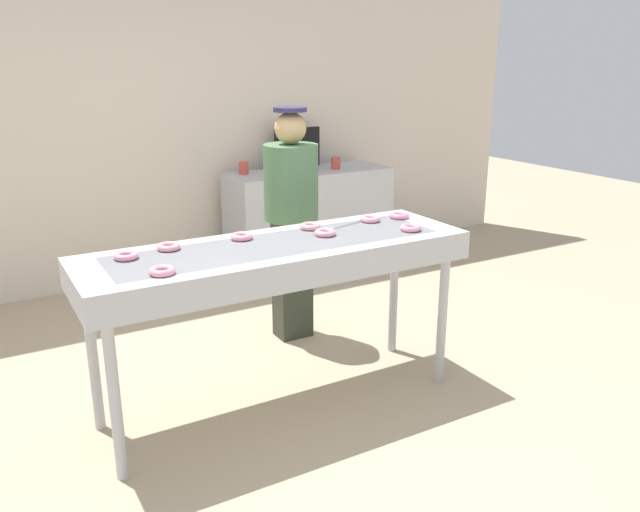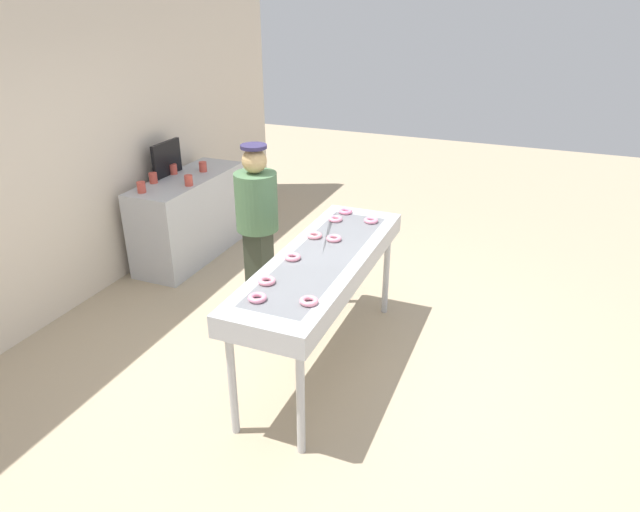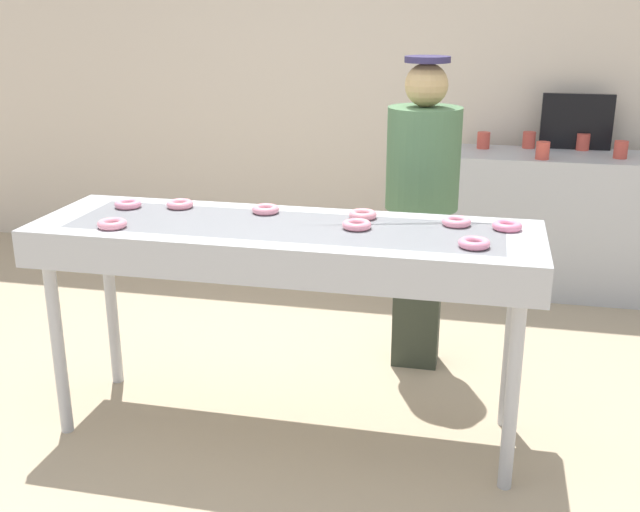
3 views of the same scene
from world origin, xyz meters
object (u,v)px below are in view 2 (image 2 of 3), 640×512
object	(u,v)px
prep_counter	(190,217)
paper_cup_4	(203,167)
strawberry_donut_8	(345,211)
paper_cup_3	(153,178)
strawberry_donut_3	(371,220)
strawberry_donut_1	(334,238)
strawberry_donut_0	(257,298)
strawberry_donut_7	(267,281)
strawberry_donut_6	(309,301)
worker_baker	(257,221)
paper_cup_1	(189,180)
paper_cup_0	(141,187)
strawberry_donut_5	(293,257)
paper_cup_2	(173,169)
strawberry_donut_4	(314,235)
fryer_conveyor	(322,266)
strawberry_donut_2	(335,219)
menu_display	(167,159)

from	to	relation	value
prep_counter	paper_cup_4	distance (m)	0.58
strawberry_donut_8	paper_cup_3	bearing A→B (deg)	85.74
strawberry_donut_3	strawberry_donut_1	bearing A→B (deg)	162.06
strawberry_donut_0	strawberry_donut_3	xyz separation A→B (m)	(1.57, -0.27, 0.00)
strawberry_donut_8	strawberry_donut_3	bearing A→B (deg)	-114.25
strawberry_donut_0	strawberry_donut_1	world-z (taller)	same
paper_cup_4	strawberry_donut_7	bearing A→B (deg)	-138.74
strawberry_donut_6	strawberry_donut_0	bearing A→B (deg)	105.07
worker_baker	paper_cup_1	distance (m)	1.31
strawberry_donut_0	paper_cup_0	size ratio (longest dim) A/B	1.11
strawberry_donut_7	paper_cup_3	size ratio (longest dim) A/B	1.11
worker_baker	paper_cup_4	distance (m)	1.71
strawberry_donut_5	paper_cup_2	bearing A→B (deg)	54.18
strawberry_donut_1	paper_cup_3	world-z (taller)	paper_cup_3
strawberry_donut_4	paper_cup_3	bearing A→B (deg)	70.27
paper_cup_4	paper_cup_2	bearing A→B (deg)	128.82
fryer_conveyor	paper_cup_2	bearing A→B (deg)	58.67
strawberry_donut_1	strawberry_donut_7	bearing A→B (deg)	169.09
strawberry_donut_2	fryer_conveyor	bearing A→B (deg)	-167.26
strawberry_donut_4	strawberry_donut_2	bearing A→B (deg)	-3.88
strawberry_donut_1	paper_cup_1	size ratio (longest dim) A/B	1.11
strawberry_donut_5	strawberry_donut_6	distance (m)	0.67
paper_cup_2	strawberry_donut_5	bearing A→B (deg)	-125.82
fryer_conveyor	worker_baker	world-z (taller)	worker_baker
fryer_conveyor	strawberry_donut_5	xyz separation A→B (m)	(-0.14, 0.18, 0.10)
fryer_conveyor	worker_baker	size ratio (longest dim) A/B	1.33
fryer_conveyor	strawberry_donut_6	distance (m)	0.72
paper_cup_0	paper_cup_3	size ratio (longest dim) A/B	1.00
paper_cup_3	strawberry_donut_5	bearing A→B (deg)	-119.23
fryer_conveyor	strawberry_donut_7	xyz separation A→B (m)	(-0.55, 0.18, 0.10)
menu_display	paper_cup_4	bearing A→B (deg)	-48.23
paper_cup_3	menu_display	bearing A→B (deg)	5.49
strawberry_donut_8	strawberry_donut_5	bearing A→B (deg)	177.91
strawberry_donut_3	strawberry_donut_4	world-z (taller)	same
strawberry_donut_3	paper_cup_4	bearing A→B (deg)	69.31
fryer_conveyor	paper_cup_3	size ratio (longest dim) A/B	19.49
strawberry_donut_5	strawberry_donut_1	bearing A→B (deg)	-19.88
strawberry_donut_5	paper_cup_0	world-z (taller)	paper_cup_0
strawberry_donut_2	worker_baker	size ratio (longest dim) A/B	0.08
strawberry_donut_4	prep_counter	world-z (taller)	strawberry_donut_4
strawberry_donut_1	strawberry_donut_3	distance (m)	0.51
strawberry_donut_3	paper_cup_2	bearing A→B (deg)	75.56
strawberry_donut_4	strawberry_donut_5	distance (m)	0.44
fryer_conveyor	strawberry_donut_8	bearing A→B (deg)	8.83
strawberry_donut_1	strawberry_donut_4	distance (m)	0.17
strawberry_donut_4	strawberry_donut_8	world-z (taller)	same
strawberry_donut_2	paper_cup_3	size ratio (longest dim) A/B	1.11
strawberry_donut_7	worker_baker	size ratio (longest dim) A/B	0.08
paper_cup_3	paper_cup_2	bearing A→B (deg)	-0.55
strawberry_donut_0	menu_display	xyz separation A→B (m)	(2.16, 2.24, 0.13)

